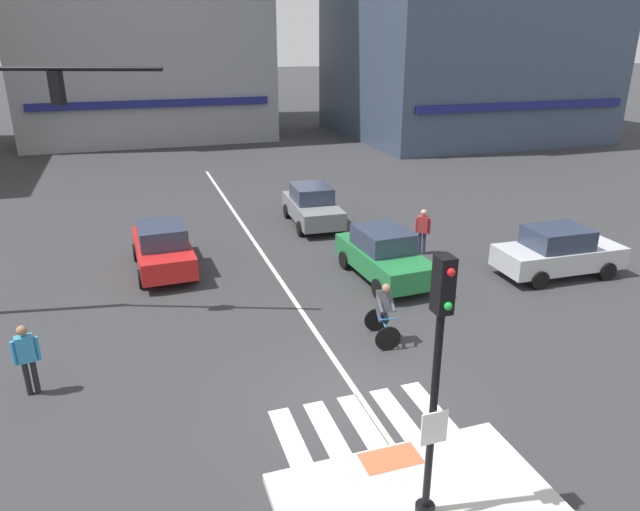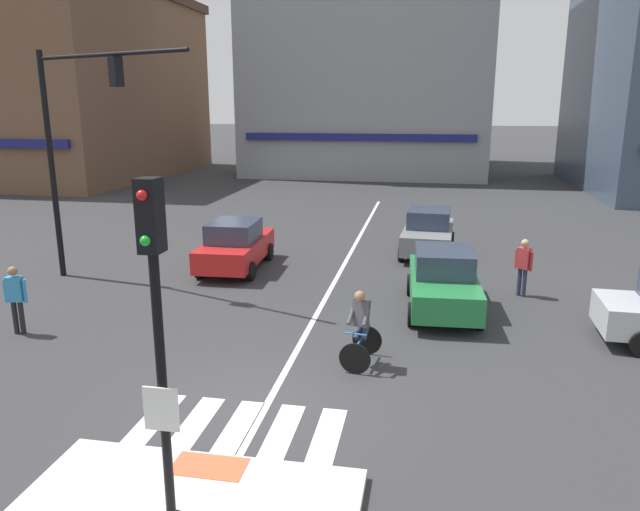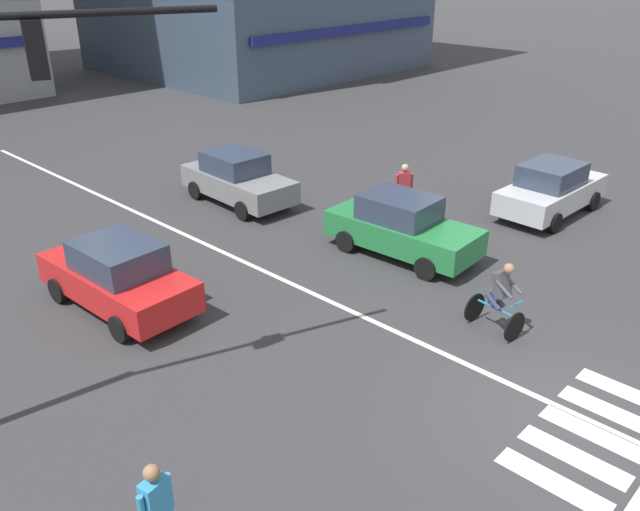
{
  "view_description": "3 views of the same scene",
  "coord_description": "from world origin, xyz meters",
  "px_view_note": "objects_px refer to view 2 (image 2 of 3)",
  "views": [
    {
      "loc": [
        -3.91,
        -9.77,
        7.35
      ],
      "look_at": [
        0.95,
        4.87,
        1.51
      ],
      "focal_mm": 32.32,
      "sensor_mm": 36.0,
      "label": 1
    },
    {
      "loc": [
        3.02,
        -9.47,
        5.36
      ],
      "look_at": [
        0.4,
        4.85,
        1.66
      ],
      "focal_mm": 33.55,
      "sensor_mm": 36.0,
      "label": 2
    },
    {
      "loc": [
        -9.5,
        -3.26,
        7.47
      ],
      "look_at": [
        -0.45,
        5.3,
        1.56
      ],
      "focal_mm": 36.29,
      "sensor_mm": 36.0,
      "label": 3
    }
  ],
  "objects_px": {
    "traffic_light_mast": "(72,131)",
    "car_red_westbound_far": "(235,245)",
    "car_grey_eastbound_far": "(428,232)",
    "cyclist": "(361,326)",
    "signal_pole": "(158,329)",
    "pedestrian_at_curb_left": "(16,295)",
    "car_green_eastbound_mid": "(443,281)",
    "pedestrian_waiting_far_side": "(523,263)"
  },
  "relations": [
    {
      "from": "car_green_eastbound_mid",
      "to": "cyclist",
      "type": "distance_m",
      "value": 4.24
    },
    {
      "from": "traffic_light_mast",
      "to": "car_green_eastbound_mid",
      "type": "xyz_separation_m",
      "value": [
        10.86,
        -0.77,
        -3.77
      ]
    },
    {
      "from": "traffic_light_mast",
      "to": "cyclist",
      "type": "bearing_deg",
      "value": -26.95
    },
    {
      "from": "pedestrian_at_curb_left",
      "to": "traffic_light_mast",
      "type": "bearing_deg",
      "value": 101.2
    },
    {
      "from": "signal_pole",
      "to": "car_grey_eastbound_far",
      "type": "xyz_separation_m",
      "value": [
        3.07,
        15.69,
        -2.01
      ]
    },
    {
      "from": "car_grey_eastbound_far",
      "to": "pedestrian_waiting_far_side",
      "type": "bearing_deg",
      "value": -59.77
    },
    {
      "from": "car_grey_eastbound_far",
      "to": "pedestrian_waiting_far_side",
      "type": "distance_m",
      "value": 5.34
    },
    {
      "from": "signal_pole",
      "to": "cyclist",
      "type": "distance_m",
      "value": 6.18
    },
    {
      "from": "car_grey_eastbound_far",
      "to": "pedestrian_waiting_far_side",
      "type": "relative_size",
      "value": 2.51
    },
    {
      "from": "traffic_light_mast",
      "to": "signal_pole",
      "type": "bearing_deg",
      "value": -54.26
    },
    {
      "from": "signal_pole",
      "to": "traffic_light_mast",
      "type": "bearing_deg",
      "value": 125.74
    },
    {
      "from": "car_red_westbound_far",
      "to": "pedestrian_at_curb_left",
      "type": "xyz_separation_m",
      "value": [
        -3.29,
        -6.5,
        0.17
      ]
    },
    {
      "from": "car_red_westbound_far",
      "to": "car_grey_eastbound_far",
      "type": "bearing_deg",
      "value": 27.76
    },
    {
      "from": "car_green_eastbound_mid",
      "to": "car_red_westbound_far",
      "type": "bearing_deg",
      "value": 156.4
    },
    {
      "from": "car_red_westbound_far",
      "to": "car_grey_eastbound_far",
      "type": "height_order",
      "value": "same"
    },
    {
      "from": "cyclist",
      "to": "pedestrian_at_curb_left",
      "type": "distance_m",
      "value": 8.26
    },
    {
      "from": "car_green_eastbound_mid",
      "to": "car_grey_eastbound_far",
      "type": "relative_size",
      "value": 1.0
    },
    {
      "from": "car_red_westbound_far",
      "to": "car_green_eastbound_mid",
      "type": "bearing_deg",
      "value": -23.6
    },
    {
      "from": "signal_pole",
      "to": "car_green_eastbound_mid",
      "type": "bearing_deg",
      "value": 69.64
    },
    {
      "from": "traffic_light_mast",
      "to": "pedestrian_at_curb_left",
      "type": "distance_m",
      "value": 5.7
    },
    {
      "from": "traffic_light_mast",
      "to": "car_green_eastbound_mid",
      "type": "relative_size",
      "value": 1.65
    },
    {
      "from": "signal_pole",
      "to": "pedestrian_at_curb_left",
      "type": "distance_m",
      "value": 8.96
    },
    {
      "from": "car_grey_eastbound_far",
      "to": "cyclist",
      "type": "bearing_deg",
      "value": -97.43
    },
    {
      "from": "car_grey_eastbound_far",
      "to": "car_red_westbound_far",
      "type": "bearing_deg",
      "value": -152.24
    },
    {
      "from": "signal_pole",
      "to": "car_red_westbound_far",
      "type": "bearing_deg",
      "value": 104.52
    },
    {
      "from": "cyclist",
      "to": "signal_pole",
      "type": "bearing_deg",
      "value": -107.43
    },
    {
      "from": "car_red_westbound_far",
      "to": "pedestrian_waiting_far_side",
      "type": "xyz_separation_m",
      "value": [
        8.97,
        -1.31,
        0.17
      ]
    },
    {
      "from": "car_red_westbound_far",
      "to": "cyclist",
      "type": "xyz_separation_m",
      "value": [
        4.96,
        -6.79,
        0.06
      ]
    },
    {
      "from": "car_green_eastbound_mid",
      "to": "car_red_westbound_far",
      "type": "height_order",
      "value": "same"
    },
    {
      "from": "pedestrian_at_curb_left",
      "to": "cyclist",
      "type": "bearing_deg",
      "value": -2.05
    },
    {
      "from": "cyclist",
      "to": "traffic_light_mast",
      "type": "bearing_deg",
      "value": 153.05
    },
    {
      "from": "traffic_light_mast",
      "to": "car_red_westbound_far",
      "type": "relative_size",
      "value": 1.66
    },
    {
      "from": "car_red_westbound_far",
      "to": "cyclist",
      "type": "relative_size",
      "value": 2.47
    },
    {
      "from": "car_red_westbound_far",
      "to": "pedestrian_waiting_far_side",
      "type": "bearing_deg",
      "value": -8.3
    },
    {
      "from": "cyclist",
      "to": "car_grey_eastbound_far",
      "type": "bearing_deg",
      "value": 82.57
    },
    {
      "from": "signal_pole",
      "to": "cyclist",
      "type": "relative_size",
      "value": 2.64
    },
    {
      "from": "traffic_light_mast",
      "to": "cyclist",
      "type": "height_order",
      "value": "traffic_light_mast"
    },
    {
      "from": "car_grey_eastbound_far",
      "to": "pedestrian_at_curb_left",
      "type": "xyz_separation_m",
      "value": [
        -9.57,
        -9.8,
        0.17
      ]
    },
    {
      "from": "car_green_eastbound_mid",
      "to": "car_grey_eastbound_far",
      "type": "distance_m",
      "value": 6.25
    },
    {
      "from": "car_green_eastbound_mid",
      "to": "car_red_westbound_far",
      "type": "distance_m",
      "value": 7.33
    },
    {
      "from": "signal_pole",
      "to": "cyclist",
      "type": "bearing_deg",
      "value": 72.57
    },
    {
      "from": "car_green_eastbound_mid",
      "to": "cyclist",
      "type": "bearing_deg",
      "value": -114.41
    }
  ]
}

